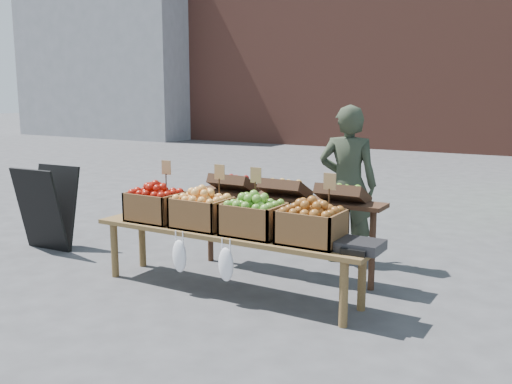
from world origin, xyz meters
The scene contains 11 objects.
ground centered at (0.00, 0.00, 0.00)m, with size 80.00×80.00×0.00m, color #434346.
grey_building centered at (-14.00, 13.00, 3.50)m, with size 8.00×3.00×7.00m, color gray.
vendor centered at (1.07, 1.12, 0.84)m, with size 0.61×0.40×1.67m, color #2D3626.
chalkboard_sign centered at (-2.08, -0.16, 0.49)m, with size 0.64×0.35×0.97m, color black, non-canonical shape.
back_table centered at (0.71, 0.40, 0.52)m, with size 2.10×0.44×1.04m, color #372215, non-canonical shape.
display_bench centered at (0.51, -0.32, 0.28)m, with size 2.70×0.56×0.57m, color brown, non-canonical shape.
crate_golden_apples centered at (-0.31, -0.32, 0.71)m, with size 0.50×0.40×0.28m, color maroon, non-canonical shape.
crate_russet_pears centered at (0.24, -0.32, 0.71)m, with size 0.50×0.40×0.28m, color gold, non-canonical shape.
crate_red_apples centered at (0.79, -0.32, 0.71)m, with size 0.50×0.40×0.28m, color #458B23, non-canonical shape.
crate_green_apples centered at (1.34, -0.32, 0.71)m, with size 0.50×0.40×0.28m, color #935516, non-canonical shape.
weighing_scale centered at (1.76, -0.32, 0.61)m, with size 0.34×0.30×0.08m, color black.
Camera 1 is at (3.26, -4.46, 1.80)m, focal length 40.00 mm.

